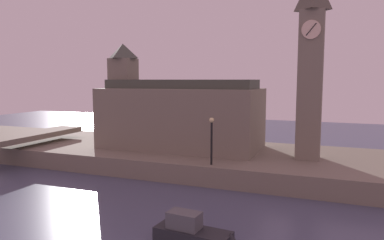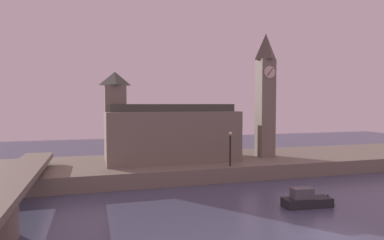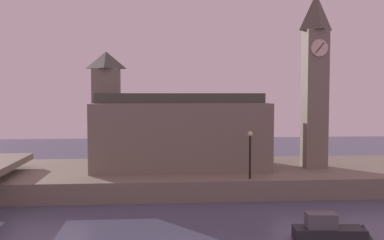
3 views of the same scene
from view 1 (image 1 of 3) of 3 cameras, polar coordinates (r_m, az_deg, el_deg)
name	(u,v)px [view 1 (image 1 of 3)]	position (r m, az deg, el deg)	size (l,w,h in m)	color
far_embankment	(232,160)	(31.77, 6.35, -6.33)	(70.00, 12.00, 1.50)	slate
clock_tower	(311,63)	(29.58, 18.15, 8.51)	(1.99, 2.05, 14.46)	slate
parliament_hall	(176,114)	(33.38, -2.45, 1.01)	(14.35, 6.85, 9.63)	slate
streetlamp	(212,135)	(26.44, 3.09, -2.38)	(0.36, 0.36, 3.47)	black
boat_barge_dark	(199,234)	(17.85, 1.18, -17.49)	(4.38, 1.65, 1.55)	#232328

